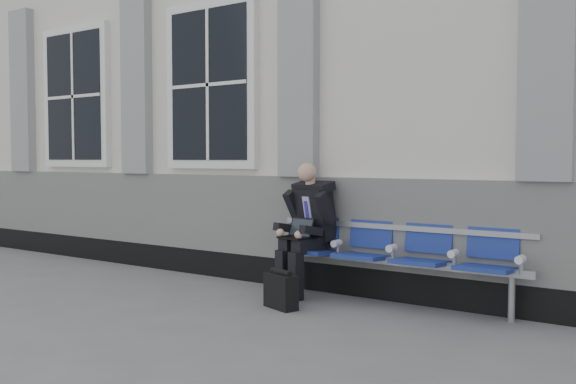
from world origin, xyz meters
The scene contains 5 objects.
ground centered at (0.00, 0.00, 0.00)m, with size 70.00×70.00×0.00m, color slate.
station_building centered at (-0.02, 3.47, 2.22)m, with size 14.40×4.40×4.49m.
bench centered at (2.78, 1.32, 0.55)m, with size 2.60×0.47×0.91m.
businessman centered at (1.87, 1.20, 0.74)m, with size 0.56×0.75×1.35m.
briefcase centered at (1.99, 0.57, 0.17)m, with size 0.39×0.26×0.37m.
Camera 1 is at (5.41, -4.22, 1.39)m, focal length 40.00 mm.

